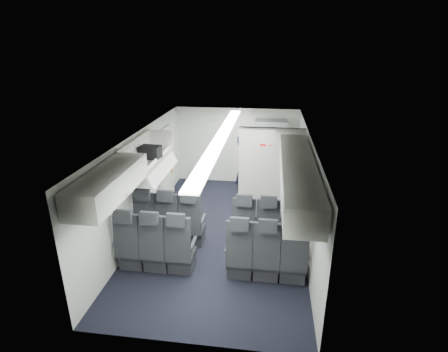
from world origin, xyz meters
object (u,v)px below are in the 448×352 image
(seat_row_front, at_px, (218,228))
(boarding_door, at_px, (166,164))
(galley_unit, at_px, (270,155))
(flight_attendant, at_px, (245,168))
(seat_row_mid, at_px, (210,254))
(carry_on_bag, at_px, (150,152))

(seat_row_front, height_order, boarding_door, boarding_door)
(galley_unit, height_order, flight_attendant, galley_unit)
(seat_row_front, distance_m, boarding_door, 2.71)
(seat_row_mid, relative_size, carry_on_bag, 8.36)
(seat_row_mid, height_order, carry_on_bag, carry_on_bag)
(seat_row_front, relative_size, galley_unit, 1.75)
(carry_on_bag, bearing_deg, seat_row_front, -8.64)
(seat_row_front, distance_m, flight_attendant, 2.39)
(seat_row_front, height_order, carry_on_bag, carry_on_bag)
(galley_unit, xyz_separation_m, flight_attendant, (-0.61, -0.93, -0.10))
(seat_row_mid, distance_m, flight_attendant, 3.27)
(seat_row_front, xyz_separation_m, seat_row_mid, (0.00, -0.90, 0.00))
(flight_attendant, bearing_deg, boarding_door, 110.17)
(seat_row_mid, bearing_deg, boarding_door, 118.77)
(seat_row_mid, distance_m, carry_on_bag, 2.33)
(galley_unit, bearing_deg, seat_row_mid, -102.88)
(boarding_door, relative_size, flight_attendant, 1.09)
(seat_row_mid, height_order, flight_attendant, flight_attendant)
(galley_unit, bearing_deg, carry_on_bag, -128.68)
(galley_unit, bearing_deg, flight_attendant, -123.39)
(carry_on_bag, bearing_deg, seat_row_mid, -36.71)
(flight_attendant, bearing_deg, carry_on_bag, 152.43)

